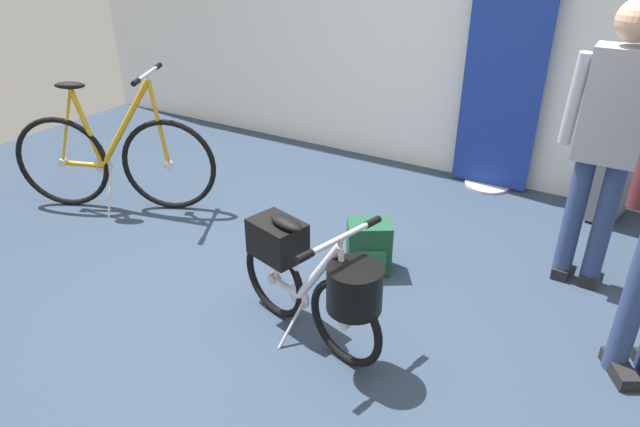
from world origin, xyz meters
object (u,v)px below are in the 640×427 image
(visitor_browsing, at_px, (609,135))
(floor_banner_stand, at_px, (502,87))
(folding_bike_foreground, at_px, (314,278))
(backpack_on_floor, at_px, (369,247))
(rolling_suitcase, at_px, (613,182))
(display_bike_left, at_px, (114,159))

(visitor_browsing, bearing_deg, floor_banner_stand, 127.92)
(floor_banner_stand, relative_size, folding_bike_foreground, 1.89)
(backpack_on_floor, bearing_deg, floor_banner_stand, 79.85)
(rolling_suitcase, xyz_separation_m, backpack_on_floor, (-1.19, -1.51, -0.12))
(folding_bike_foreground, bearing_deg, display_bike_left, 164.55)
(visitor_browsing, height_order, rolling_suitcase, visitor_browsing)
(folding_bike_foreground, xyz_separation_m, visitor_browsing, (1.08, 1.28, 0.54))
(rolling_suitcase, distance_m, backpack_on_floor, 1.93)
(floor_banner_stand, distance_m, visitor_browsing, 1.37)
(folding_bike_foreground, distance_m, rolling_suitcase, 2.53)
(display_bike_left, bearing_deg, folding_bike_foreground, -15.45)
(floor_banner_stand, distance_m, display_bike_left, 2.95)
(visitor_browsing, height_order, backpack_on_floor, visitor_browsing)
(folding_bike_foreground, bearing_deg, floor_banner_stand, 84.23)
(floor_banner_stand, distance_m, rolling_suitcase, 1.06)
(display_bike_left, xyz_separation_m, backpack_on_floor, (2.01, 0.17, -0.23))
(display_bike_left, bearing_deg, rolling_suitcase, 27.77)
(rolling_suitcase, bearing_deg, backpack_on_floor, -128.25)
(folding_bike_foreground, xyz_separation_m, display_bike_left, (-2.06, 0.57, 0.00))
(backpack_on_floor, bearing_deg, visitor_browsing, 25.59)
(floor_banner_stand, xyz_separation_m, visitor_browsing, (0.84, -1.08, 0.10))
(floor_banner_stand, bearing_deg, backpack_on_floor, -100.15)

